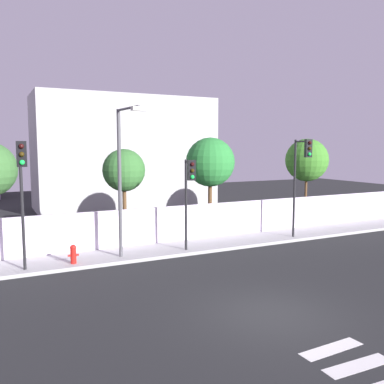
% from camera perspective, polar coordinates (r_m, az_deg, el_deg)
% --- Properties ---
extents(ground_plane, '(80.00, 80.00, 0.00)m').
position_cam_1_polar(ground_plane, '(12.99, 10.83, -16.26)').
color(ground_plane, black).
extents(sidewalk, '(36.00, 2.40, 0.15)m').
position_cam_1_polar(sidewalk, '(19.78, -3.84, -8.03)').
color(sidewalk, '#A1A1A1').
rests_on(sidewalk, ground).
extents(perimeter_wall, '(36.00, 0.18, 1.80)m').
position_cam_1_polar(perimeter_wall, '(20.73, -5.23, -4.61)').
color(perimeter_wall, white).
rests_on(perimeter_wall, sidewalk).
extents(traffic_light_left, '(0.43, 1.44, 5.19)m').
position_cam_1_polar(traffic_light_left, '(21.93, 14.92, 3.32)').
color(traffic_light_left, black).
rests_on(traffic_light_left, sidewalk).
extents(traffic_light_center, '(0.37, 1.09, 4.23)m').
position_cam_1_polar(traffic_light_center, '(18.53, -0.41, 0.97)').
color(traffic_light_center, black).
rests_on(traffic_light_center, sidewalk).
extents(traffic_light_right, '(0.35, 1.80, 5.01)m').
position_cam_1_polar(traffic_light_right, '(16.32, -22.51, 1.76)').
color(traffic_light_right, black).
rests_on(traffic_light_right, sidewalk).
extents(street_lamp_curbside, '(0.62, 2.35, 6.40)m').
position_cam_1_polar(street_lamp_curbside, '(17.69, -9.61, 3.12)').
color(street_lamp_curbside, '#4C4C51').
rests_on(street_lamp_curbside, sidewalk).
extents(fire_hydrant, '(0.44, 0.26, 0.80)m').
position_cam_1_polar(fire_hydrant, '(17.86, -16.13, -8.17)').
color(fire_hydrant, red).
rests_on(fire_hydrant, sidewalk).
extents(roadside_tree_midleft, '(2.15, 2.15, 4.86)m').
position_cam_1_polar(roadside_tree_midleft, '(21.01, -9.41, 2.92)').
color(roadside_tree_midleft, brown).
rests_on(roadside_tree_midleft, ground).
extents(roadside_tree_midright, '(2.73, 2.73, 5.48)m').
position_cam_1_polar(roadside_tree_midright, '(22.94, 2.53, 4.10)').
color(roadside_tree_midright, brown).
rests_on(roadside_tree_midright, ground).
extents(roadside_tree_rightmost, '(2.69, 2.69, 5.47)m').
position_cam_1_polar(roadside_tree_rightmost, '(27.01, 15.61, 4.26)').
color(roadside_tree_rightmost, brown).
rests_on(roadside_tree_rightmost, ground).
extents(low_building_distant, '(14.24, 6.00, 8.97)m').
position_cam_1_polar(low_building_distant, '(34.55, -9.26, 5.41)').
color(low_building_distant, '#A5A5A5').
rests_on(low_building_distant, ground).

